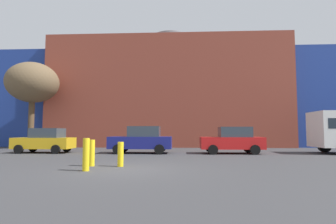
{
  "coord_description": "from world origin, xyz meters",
  "views": [
    {
      "loc": [
        2.08,
        -10.08,
        1.4
      ],
      "look_at": [
        1.08,
        9.9,
        2.9
      ],
      "focal_mm": 28.43,
      "sensor_mm": 36.0,
      "label": 1
    }
  ],
  "objects": [
    {
      "name": "parked_car_1",
      "position": [
        -7.1,
        7.47,
        0.82
      ],
      "size": [
        3.8,
        1.87,
        1.65
      ],
      "rotation": [
        0.0,
        0.0,
        3.14
      ],
      "color": "gold",
      "rests_on": "ground_plane"
    },
    {
      "name": "building_backdrop",
      "position": [
        0.82,
        20.19,
        5.06
      ],
      "size": [
        41.88,
        13.23,
        12.5
      ],
      "color": "brown",
      "rests_on": "ground_plane"
    },
    {
      "name": "bollard_yellow_1",
      "position": [
        -1.6,
        0.77,
        0.54
      ],
      "size": [
        0.24,
        0.24,
        1.08
      ],
      "primitive_type": "cylinder",
      "color": "yellow",
      "rests_on": "ground_plane"
    },
    {
      "name": "parked_car_2",
      "position": [
        -0.54,
        7.47,
        0.88
      ],
      "size": [
        4.08,
        2.0,
        1.77
      ],
      "rotation": [
        0.0,
        0.0,
        3.14
      ],
      "color": "navy",
      "rests_on": "ground_plane"
    },
    {
      "name": "bollard_yellow_2",
      "position": [
        -0.39,
        0.7,
        0.49
      ],
      "size": [
        0.24,
        0.24,
        0.99
      ],
      "primitive_type": "cylinder",
      "color": "yellow",
      "rests_on": "ground_plane"
    },
    {
      "name": "parked_car_3",
      "position": [
        5.39,
        7.47,
        0.86
      ],
      "size": [
        3.99,
        1.96,
        1.73
      ],
      "rotation": [
        0.0,
        0.0,
        3.14
      ],
      "color": "red",
      "rests_on": "ground_plane"
    },
    {
      "name": "bollard_yellow_0",
      "position": [
        -1.36,
        -0.56,
        0.59
      ],
      "size": [
        0.24,
        0.24,
        1.17
      ],
      "primitive_type": "cylinder",
      "color": "yellow",
      "rests_on": "ground_plane"
    },
    {
      "name": "bare_tree_0",
      "position": [
        -10.49,
        11.57,
        5.52
      ],
      "size": [
        4.25,
        4.25,
        7.28
      ],
      "color": "brown",
      "rests_on": "ground_plane"
    },
    {
      "name": "ground_plane",
      "position": [
        0.0,
        0.0,
        0.0
      ],
      "size": [
        200.0,
        200.0,
        0.0
      ],
      "primitive_type": "plane",
      "color": "#38383A"
    }
  ]
}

